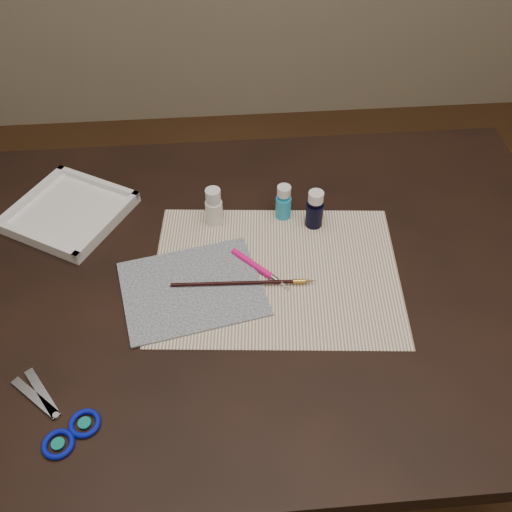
{
  "coord_description": "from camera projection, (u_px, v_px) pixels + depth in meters",
  "views": [
    {
      "loc": [
        -0.06,
        -0.74,
        1.57
      ],
      "look_at": [
        0.0,
        0.0,
        0.8
      ],
      "focal_mm": 40.0,
      "sensor_mm": 36.0,
      "label": 1
    }
  ],
  "objects": [
    {
      "name": "paint_bottle_navy",
      "position": [
        315.0,
        209.0,
        1.17
      ],
      "size": [
        0.04,
        0.04,
        0.09
      ],
      "primitive_type": "cylinder",
      "rotation": [
        0.0,
        0.0,
        0.0
      ],
      "color": "black",
      "rests_on": "table"
    },
    {
      "name": "paint_bottle_white",
      "position": [
        214.0,
        207.0,
        1.18
      ],
      "size": [
        0.05,
        0.05,
        0.09
      ],
      "primitive_type": "cylinder",
      "rotation": [
        0.0,
        0.0,
        0.39
      ],
      "color": "white",
      "rests_on": "table"
    },
    {
      "name": "table",
      "position": [
        256.0,
        377.0,
        1.38
      ],
      "size": [
        1.3,
        0.9,
        0.75
      ],
      "primitive_type": "cube",
      "color": "black",
      "rests_on": "ground"
    },
    {
      "name": "paper",
      "position": [
        276.0,
        273.0,
        1.11
      ],
      "size": [
        0.51,
        0.4,
        0.0
      ],
      "primitive_type": "cube",
      "rotation": [
        0.0,
        0.0,
        -0.09
      ],
      "color": "white",
      "rests_on": "table"
    },
    {
      "name": "paintbrush",
      "position": [
        244.0,
        283.0,
        1.08
      ],
      "size": [
        0.28,
        0.02,
        0.01
      ],
      "primitive_type": null,
      "rotation": [
        0.0,
        0.0,
        -0.05
      ],
      "color": "black",
      "rests_on": "canvas"
    },
    {
      "name": "scissors",
      "position": [
        46.0,
        412.0,
        0.9
      ],
      "size": [
        0.21,
        0.2,
        0.01
      ],
      "primitive_type": null,
      "rotation": [
        0.0,
        0.0,
        2.41
      ],
      "color": "silver",
      "rests_on": "table"
    },
    {
      "name": "craft_knife",
      "position": [
        262.0,
        270.0,
        1.1
      ],
      "size": [
        0.11,
        0.12,
        0.01
      ],
      "primitive_type": null,
      "rotation": [
        0.0,
        0.0,
        -0.83
      ],
      "color": "#FF1085",
      "rests_on": "paper"
    },
    {
      "name": "ground",
      "position": [
        256.0,
        449.0,
        1.66
      ],
      "size": [
        3.5,
        3.5,
        0.02
      ],
      "primitive_type": "cube",
      "color": "#422614",
      "rests_on": "ground"
    },
    {
      "name": "paint_bottle_cyan",
      "position": [
        283.0,
        202.0,
        1.19
      ],
      "size": [
        0.04,
        0.04,
        0.08
      ],
      "primitive_type": "cylinder",
      "rotation": [
        0.0,
        0.0,
        -0.23
      ],
      "color": "#25A1CD",
      "rests_on": "table"
    },
    {
      "name": "canvas",
      "position": [
        192.0,
        288.0,
        1.08
      ],
      "size": [
        0.3,
        0.25,
        0.0
      ],
      "primitive_type": "cube",
      "rotation": [
        0.0,
        0.0,
        0.2
      ],
      "color": "#131C34",
      "rests_on": "paper"
    },
    {
      "name": "palette_tray",
      "position": [
        69.0,
        211.0,
        1.21
      ],
      "size": [
        0.3,
        0.3,
        0.03
      ],
      "primitive_type": "cube",
      "rotation": [
        0.0,
        0.0,
        -0.54
      ],
      "color": "white",
      "rests_on": "table"
    }
  ]
}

